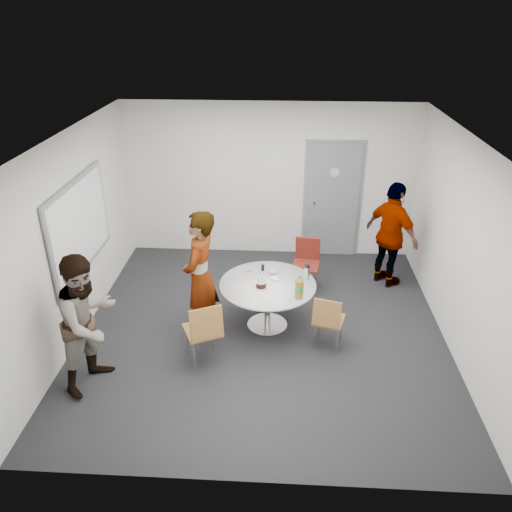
# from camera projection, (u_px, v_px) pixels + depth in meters

# --- Properties ---
(floor) EXTENTS (5.00, 5.00, 0.00)m
(floor) POSITION_uv_depth(u_px,v_px,m) (263.00, 330.00, 7.01)
(floor) COLOR black
(floor) RESTS_ON ground
(ceiling) EXTENTS (5.00, 5.00, 0.00)m
(ceiling) POSITION_uv_depth(u_px,v_px,m) (264.00, 139.00, 5.79)
(ceiling) COLOR silver
(ceiling) RESTS_ON wall_back
(wall_back) EXTENTS (5.00, 0.00, 5.00)m
(wall_back) POSITION_uv_depth(u_px,v_px,m) (270.00, 181.00, 8.62)
(wall_back) COLOR silver
(wall_back) RESTS_ON floor
(wall_left) EXTENTS (0.00, 5.00, 5.00)m
(wall_left) POSITION_uv_depth(u_px,v_px,m) (73.00, 239.00, 6.53)
(wall_left) COLOR silver
(wall_left) RESTS_ON floor
(wall_right) EXTENTS (0.00, 5.00, 5.00)m
(wall_right) POSITION_uv_depth(u_px,v_px,m) (461.00, 248.00, 6.27)
(wall_right) COLOR silver
(wall_right) RESTS_ON floor
(wall_front) EXTENTS (5.00, 0.00, 5.00)m
(wall_front) POSITION_uv_depth(u_px,v_px,m) (250.00, 372.00, 4.18)
(wall_front) COLOR silver
(wall_front) RESTS_ON floor
(door) EXTENTS (1.02, 0.17, 2.12)m
(door) POSITION_uv_depth(u_px,v_px,m) (332.00, 200.00, 8.70)
(door) COLOR slate
(door) RESTS_ON wall_back
(whiteboard) EXTENTS (0.04, 1.90, 1.25)m
(whiteboard) POSITION_uv_depth(u_px,v_px,m) (80.00, 226.00, 6.66)
(whiteboard) COLOR gray
(whiteboard) RESTS_ON wall_left
(table) EXTENTS (1.32, 1.32, 1.03)m
(table) POSITION_uv_depth(u_px,v_px,m) (270.00, 290.00, 6.83)
(table) COLOR silver
(table) RESTS_ON floor
(chair_near_left) EXTENTS (0.57, 0.59, 0.89)m
(chair_near_left) POSITION_uv_depth(u_px,v_px,m) (204.00, 328.00, 6.11)
(chair_near_left) COLOR brown
(chair_near_left) RESTS_ON floor
(chair_near_right) EXTENTS (0.47, 0.50, 0.79)m
(chair_near_right) POSITION_uv_depth(u_px,v_px,m) (328.00, 318.00, 6.43)
(chair_near_right) COLOR brown
(chair_near_right) RESTS_ON floor
(chair_far) EXTENTS (0.46, 0.49, 0.85)m
(chair_far) POSITION_uv_depth(u_px,v_px,m) (307.00, 259.00, 7.84)
(chair_far) COLOR maroon
(chair_far) RESTS_ON floor
(person_main) EXTENTS (0.54, 0.73, 1.82)m
(person_main) POSITION_uv_depth(u_px,v_px,m) (200.00, 276.00, 6.52)
(person_main) COLOR #A5C6EA
(person_main) RESTS_ON floor
(person_left) EXTENTS (0.92, 1.01, 1.70)m
(person_left) POSITION_uv_depth(u_px,v_px,m) (88.00, 322.00, 5.70)
(person_left) COLOR white
(person_left) RESTS_ON floor
(person_right) EXTENTS (0.94, 1.05, 1.72)m
(person_right) POSITION_uv_depth(u_px,v_px,m) (391.00, 235.00, 7.80)
(person_right) COLOR black
(person_right) RESTS_ON floor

